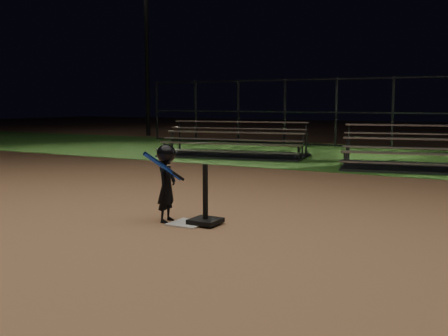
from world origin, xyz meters
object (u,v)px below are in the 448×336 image
batting_tee (205,212)px  light_pole_left (146,32)px  child_batter (167,181)px  bleacher_right (436,161)px  home_plate (188,223)px  bleacher_left (234,149)px

batting_tee → light_pole_left: size_ratio=0.10×
child_batter → bleacher_right: bleacher_right is taller
home_plate → light_pole_left: bearing=128.8°
bleacher_right → light_pole_left: light_pole_left is taller
home_plate → bleacher_right: size_ratio=0.10×
home_plate → bleacher_right: 7.95m
child_batter → bleacher_right: bearing=-26.3°
bleacher_left → bleacher_right: (5.72, -0.48, 0.00)m
child_batter → light_pole_left: light_pole_left is taller
home_plate → bleacher_right: (2.12, 7.65, 0.21)m
batting_tee → bleacher_left: 8.91m
home_plate → light_pole_left: (-12.00, 14.94, 4.93)m
batting_tee → child_batter: size_ratio=0.74×
home_plate → batting_tee: 0.29m
home_plate → bleacher_left: (-3.60, 8.13, 0.20)m
home_plate → child_batter: bearing=-179.2°
batting_tee → bleacher_right: (1.89, 7.57, 0.05)m
bleacher_left → bleacher_right: 5.74m
home_plate → bleacher_right: bleacher_right is taller
child_batter → bleacher_right: 8.05m
home_plate → child_batter: (-0.33, -0.00, 0.55)m
bleacher_right → bleacher_left: bearing=163.8°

